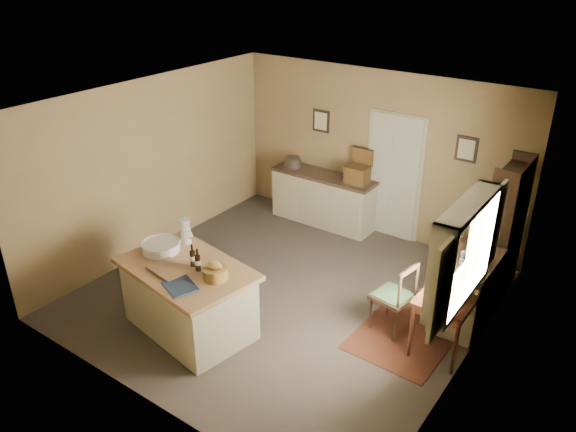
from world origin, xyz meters
name	(u,v)px	position (x,y,z in m)	size (l,w,h in m)	color
ground	(286,294)	(0.00, 0.00, 0.00)	(5.00, 5.00, 0.00)	#4A3F39
wall_back	(376,154)	(0.00, 2.50, 1.35)	(5.00, 0.10, 2.70)	#97794D
wall_front	(136,295)	(0.00, -2.50, 1.35)	(5.00, 0.10, 2.70)	#97794D
wall_left	(153,167)	(-2.50, 0.00, 1.35)	(0.10, 5.00, 2.70)	#97794D
wall_right	(478,264)	(2.50, 0.00, 1.35)	(0.10, 5.00, 2.70)	#97794D
ceiling	(286,103)	(0.00, 0.00, 2.70)	(5.00, 5.00, 0.00)	silver
door	(393,176)	(0.35, 2.47, 1.05)	(0.97, 0.06, 2.11)	beige
framed_prints	(388,134)	(0.20, 2.48, 1.72)	(2.82, 0.02, 0.38)	black
window	(467,253)	(2.42, -0.20, 1.55)	(0.25, 1.99, 1.12)	#B8B090
work_island	(188,296)	(-0.54, -1.32, 0.48)	(1.82, 1.34, 1.20)	#B8B090
sideboard	(323,197)	(-0.79, 2.20, 0.48)	(1.85, 0.53, 1.18)	#B8B090
rug	(409,332)	(1.75, 0.20, 0.00)	(1.10, 1.60, 0.01)	#532618
writing_desk	(451,298)	(2.20, 0.24, 0.67)	(0.61, 1.00, 0.82)	#3E1D13
desk_chair	(393,296)	(1.52, 0.14, 0.48)	(0.44, 0.44, 0.95)	black
right_cabinet	(466,290)	(2.20, 0.83, 0.46)	(0.60, 1.07, 0.99)	#B8B090
shelving_unit	(508,229)	(2.35, 1.85, 0.96)	(0.33, 0.86, 1.91)	black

